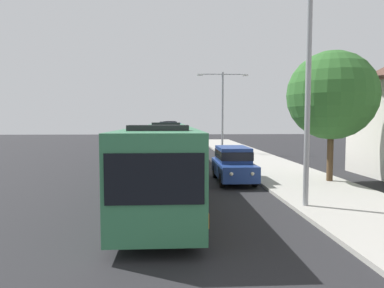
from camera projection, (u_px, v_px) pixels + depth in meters
bus_lead at (162, 163)px, 13.49m from camera, size 2.58×11.12×3.21m
bus_second_in_line at (167, 143)px, 25.37m from camera, size 2.58×12.23×3.21m
bus_middle at (169, 135)px, 38.16m from camera, size 2.58×10.99×3.21m
bus_fourth_in_line at (170, 132)px, 50.47m from camera, size 2.58×11.12×3.21m
bus_rear at (171, 129)px, 63.00m from camera, size 2.58×11.54×3.21m
bus_tail_end at (171, 128)px, 75.05m from camera, size 2.58×12.11×3.21m
white_suv at (233, 163)px, 18.91m from camera, size 1.86×4.82×1.90m
streetlamp_near at (308, 67)px, 12.71m from camera, size 5.48×0.28×8.45m
streetlamp_mid at (223, 104)px, 34.70m from camera, size 5.09×0.28×7.98m
roadside_tree at (332, 96)px, 18.09m from camera, size 4.61×4.61×6.80m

